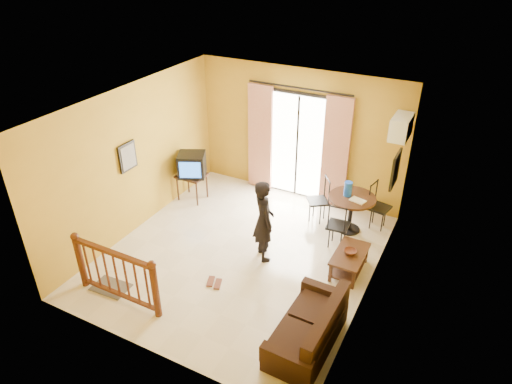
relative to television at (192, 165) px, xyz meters
The scene contains 19 objects.
ground 2.39m from the television, 33.58° to the right, with size 5.00×5.00×0.00m, color beige.
room_shell 2.41m from the television, 33.58° to the right, with size 5.00×5.00×5.00m.
balcony_door 2.24m from the television, 32.55° to the left, with size 2.25×0.14×2.46m.
tv_table 0.33m from the television, behind, with size 0.59×0.49×0.59m.
television is the anchor object (origin of this frame).
picture_left 1.65m from the television, 103.59° to the right, with size 0.05×0.42×0.52m.
dining_table 3.38m from the television, ahead, with size 0.89×0.89×0.74m.
water_jug 3.27m from the television, ahead, with size 0.15×0.15×0.29m, color blue.
serving_tray 3.49m from the television, ahead, with size 0.28×0.18×0.02m, color beige.
dining_chairs 3.38m from the television, ahead, with size 1.66×1.41×0.95m.
air_conditioner 4.23m from the television, 10.16° to the left, with size 0.31×0.60×0.40m.
botanical_print 4.17m from the television, ahead, with size 0.05×0.50×0.60m.
coffee_table 3.85m from the television, 12.41° to the right, with size 0.49×0.88×0.39m.
bowl 3.83m from the television, 12.60° to the right, with size 0.21×0.21×0.07m, color #55291D.
sofa 4.59m from the television, 35.30° to the right, with size 0.76×1.56×0.74m.
standing_person 2.50m from the television, 26.37° to the right, with size 0.56×0.36×1.52m, color black.
stair_balustrade 3.23m from the television, 77.12° to the right, with size 1.63×0.13×1.04m.
doormat 3.14m from the television, 82.62° to the right, with size 0.60×0.40×0.02m, color #524B41.
sandals 2.94m from the television, 49.34° to the right, with size 0.32×0.27×0.03m.
Camera 1 is at (3.26, -5.74, 5.09)m, focal length 32.00 mm.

